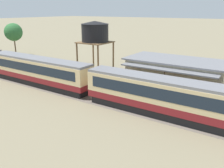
% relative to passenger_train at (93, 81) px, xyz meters
% --- Properties ---
extents(passenger_train, '(82.23, 2.96, 4.24)m').
position_rel_passenger_train_xyz_m(passenger_train, '(0.00, 0.00, 0.00)').
color(passenger_train, maroon).
rests_on(passenger_train, ground_plane).
extents(railway_track, '(133.82, 3.60, 0.04)m').
position_rel_passenger_train_xyz_m(railway_track, '(4.34, 0.00, -2.34)').
color(railway_track, '#665B51').
rests_on(railway_track, ground_plane).
extents(station_building, '(13.86, 8.24, 4.60)m').
position_rel_passenger_train_xyz_m(station_building, '(7.97, 8.62, -0.02)').
color(station_building, '#BCB293').
rests_on(station_building, ground_plane).
extents(water_tower, '(4.97, 4.97, 9.29)m').
position_rel_passenger_train_xyz_m(water_tower, '(-6.82, 9.49, 5.04)').
color(water_tower, brown).
rests_on(water_tower, ground_plane).
extents(yard_tree_0, '(4.33, 4.33, 7.95)m').
position_rel_passenger_train_xyz_m(yard_tree_0, '(-34.88, 13.15, 3.42)').
color(yard_tree_0, brown).
rests_on(yard_tree_0, ground_plane).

